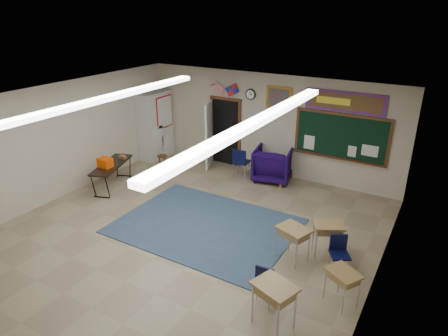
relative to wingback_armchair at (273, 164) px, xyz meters
The scene contains 24 objects.
floor 4.09m from the wingback_armchair, 96.34° to the right, with size 9.00×9.00×0.00m, color #85795C.
back_wall 1.20m from the wingback_armchair, 134.34° to the left, with size 8.00×0.04×3.00m, color #B0A88E.
left_wall 6.09m from the wingback_armchair, 137.76° to the right, with size 0.04×9.00×3.00m, color #B0A88E.
right_wall 5.47m from the wingback_armchair, 48.69° to the right, with size 0.04×9.00×3.00m, color #B0A88E.
ceiling 4.78m from the wingback_armchair, 96.34° to the right, with size 8.00×9.00×0.04m, color silver.
area_rug 3.28m from the wingback_armchair, 94.40° to the right, with size 4.00×3.00×0.02m, color #31455D.
fluorescent_strips 4.75m from the wingback_armchair, 96.34° to the right, with size 3.86×6.00×0.10m, color white, non-canonical shape.
doorway 2.06m from the wingback_armchair, behind, with size 1.10×0.89×2.16m.
chalkboard 2.05m from the wingback_armchair, 13.53° to the left, with size 2.55×0.14×1.30m.
bulletin_board 2.66m from the wingback_armchair, 13.66° to the left, with size 2.10×0.05×0.55m.
framed_art_print 1.91m from the wingback_armchair, 103.11° to the left, with size 0.75×0.05×0.65m.
wall_clock 2.16m from the wingback_armchair, 156.91° to the left, with size 0.32×0.05×0.32m.
wall_flags 2.75m from the wingback_armchair, 167.81° to the left, with size 1.16×0.06×0.70m, color red, non-canonical shape.
storage_cabinet 4.21m from the wingback_armchair, behind, with size 0.59×1.25×2.20m.
wingback_armchair is the anchor object (origin of this frame).
student_chair_reading 0.93m from the wingback_armchair, 163.14° to the right, with size 0.45×0.45×0.91m, color black, non-canonical shape.
student_chair_desk_a 5.14m from the wingback_armchair, 67.04° to the right, with size 0.36×0.36×0.73m, color black, non-canonical shape.
student_chair_desk_b 4.46m from the wingback_armchair, 49.44° to the right, with size 0.37×0.37×0.74m, color black, non-canonical shape.
student_desk_front_left 3.99m from the wingback_armchair, 60.21° to the right, with size 0.74×0.65×0.74m.
student_desk_front_right 3.87m from the wingback_armchair, 49.30° to the right, with size 0.75×0.68×0.73m.
student_desk_back_left 5.81m from the wingback_armchair, 65.84° to the right, with size 0.79×0.68×0.79m.
student_desk_back_right 5.29m from the wingback_armchair, 53.17° to the right, with size 0.68×0.64×0.66m.
folding_table 4.60m from the wingback_armchair, 143.48° to the right, with size 1.07×1.74×0.94m.
wooden_stool 3.39m from the wingback_armchair, 160.37° to the right, with size 0.30×0.30×0.52m.
Camera 1 is at (4.68, -5.97, 4.83)m, focal length 32.00 mm.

